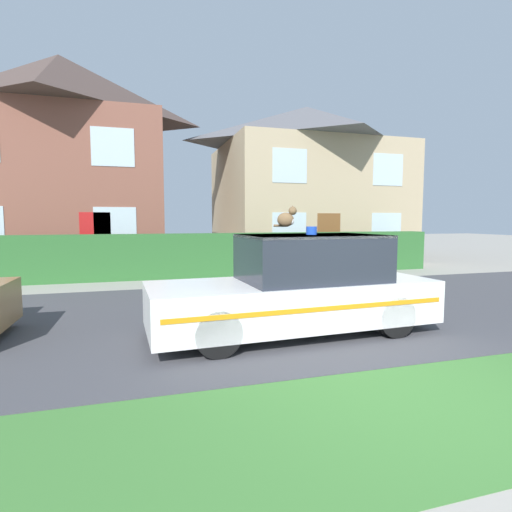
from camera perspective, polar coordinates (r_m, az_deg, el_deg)
ground_plane at (r=4.74m, az=22.13°, el=-18.13°), size 80.00×80.00×0.00m
road_strip at (r=8.21m, az=3.60°, el=-7.76°), size 28.00×6.72×0.01m
lawn_verge at (r=4.53m, az=24.71°, el=-19.33°), size 28.00×2.17×0.01m
garden_hedge at (r=13.14m, az=-6.12°, el=0.17°), size 15.88×0.76×1.40m
police_car at (r=6.49m, az=6.17°, el=-4.54°), size 4.65×1.81×1.73m
cat at (r=6.04m, az=4.46°, el=5.39°), size 0.31×0.31×0.32m
house_left at (r=17.97m, az=-25.90°, el=12.21°), size 7.79×6.22×8.23m
house_right at (r=19.54m, az=7.16°, el=10.44°), size 8.29×7.11×7.14m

